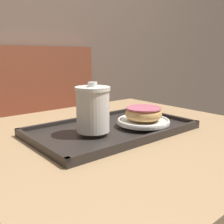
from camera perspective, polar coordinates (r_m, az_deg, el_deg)
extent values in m
cube|color=brown|center=(1.66, -21.81, -14.45)|extent=(1.40, 0.44, 0.45)
cube|color=tan|center=(0.84, 2.26, -5.08)|extent=(0.90, 0.86, 0.03)
cube|color=#282321|center=(0.82, 0.00, -3.94)|extent=(0.50, 0.30, 0.01)
cube|color=#282321|center=(0.72, 7.42, -5.49)|extent=(0.50, 0.01, 0.01)
cube|color=#282321|center=(0.93, -5.70, -1.28)|extent=(0.50, 0.01, 0.01)
cube|color=#282321|center=(0.70, -15.75, -6.51)|extent=(0.01, 0.30, 0.01)
cube|color=#282321|center=(0.99, 10.93, -0.62)|extent=(0.01, 0.30, 0.01)
cylinder|color=white|center=(0.74, -4.17, 0.22)|extent=(0.09, 0.09, 0.12)
cylinder|color=white|center=(0.73, -4.25, 5.12)|extent=(0.10, 0.10, 0.01)
cylinder|color=white|center=(0.73, -4.27, 6.02)|extent=(0.03, 0.03, 0.01)
cylinder|color=white|center=(0.84, 6.82, -2.17)|extent=(0.17, 0.17, 0.01)
torus|color=white|center=(0.84, 6.83, -1.77)|extent=(0.17, 0.17, 0.01)
torus|color=tan|center=(0.83, 6.87, -0.35)|extent=(0.12, 0.12, 0.03)
cylinder|color=#DB6684|center=(0.83, 6.90, 0.87)|extent=(0.11, 0.11, 0.00)
ellipsoid|color=silver|center=(0.93, -4.00, -0.57)|extent=(0.04, 0.04, 0.01)
cube|color=silver|center=(0.86, -3.69, -1.81)|extent=(0.06, 0.09, 0.00)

